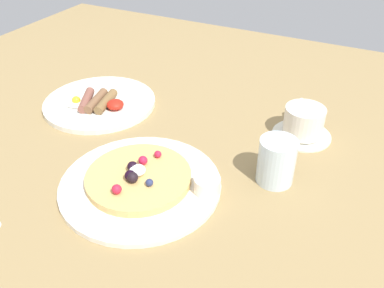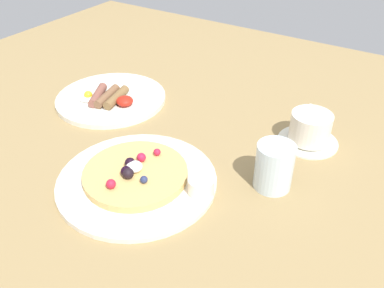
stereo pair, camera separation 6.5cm
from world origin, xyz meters
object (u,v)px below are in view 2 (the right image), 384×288
syrup_ramekin (201,186)px  coffee_saucer (308,141)px  coffee_cup (310,126)px  pancake_plate (137,181)px  water_glass (274,166)px  breakfast_plate (111,98)px

syrup_ramekin → coffee_saucer: 28.14cm
coffee_cup → syrup_ramekin: bearing=-110.8°
pancake_plate → water_glass: size_ratio=3.35×
pancake_plate → coffee_cup: coffee_cup is taller
syrup_ramekin → water_glass: bearing=45.9°
syrup_ramekin → coffee_cup: 28.21cm
pancake_plate → water_glass: water_glass is taller
pancake_plate → coffee_cup: 36.72cm
pancake_plate → coffee_saucer: size_ratio=2.34×
coffee_saucer → water_glass: 17.17cm
pancake_plate → breakfast_plate: breakfast_plate is taller
breakfast_plate → syrup_ramekin: bearing=-25.9°
breakfast_plate → coffee_saucer: breakfast_plate is taller
coffee_cup → water_glass: 16.87cm
syrup_ramekin → water_glass: 13.34cm
pancake_plate → syrup_ramekin: bearing=14.6°
breakfast_plate → coffee_cup: (46.61, 8.56, 3.31)cm
coffee_cup → coffee_saucer: bearing=-68.6°
breakfast_plate → coffee_saucer: size_ratio=2.13×
breakfast_plate → water_glass: size_ratio=3.06×
syrup_ramekin → coffee_cup: (10.00, 26.34, 1.38)cm
pancake_plate → coffee_cup: (21.73, 29.40, 3.41)cm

